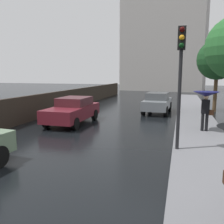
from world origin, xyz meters
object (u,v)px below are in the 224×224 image
object	(u,v)px
car_maroon_near_kerb	(73,110)
pedestrian_with_umbrella_near	(206,99)
car_grey_mid_road	(157,102)
street_tree_mid	(217,60)
traffic_light	(181,66)

from	to	relation	value
car_maroon_near_kerb	pedestrian_with_umbrella_near	bearing A→B (deg)	175.70
car_grey_mid_road	street_tree_mid	xyz separation A→B (m)	(3.99, 1.66, 2.99)
car_grey_mid_road	traffic_light	distance (m)	9.10
street_tree_mid	car_maroon_near_kerb	bearing A→B (deg)	-140.98
car_maroon_near_kerb	car_grey_mid_road	distance (m)	6.55
car_grey_mid_road	pedestrian_with_umbrella_near	world-z (taller)	pedestrian_with_umbrella_near
car_grey_mid_road	traffic_light	xyz separation A→B (m)	(1.52, -8.68, 2.28)
car_maroon_near_kerb	street_tree_mid	bearing A→B (deg)	-141.04
car_maroon_near_kerb	traffic_light	distance (m)	7.20
traffic_light	street_tree_mid	bearing A→B (deg)	76.58
car_grey_mid_road	traffic_light	size ratio (longest dim) A/B	0.95
car_grey_mid_road	pedestrian_with_umbrella_near	xyz separation A→B (m)	(2.69, -5.51, 0.88)
street_tree_mid	pedestrian_with_umbrella_near	bearing A→B (deg)	-100.25
pedestrian_with_umbrella_near	street_tree_mid	xyz separation A→B (m)	(1.30, 7.17, 2.11)
pedestrian_with_umbrella_near	traffic_light	world-z (taller)	traffic_light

